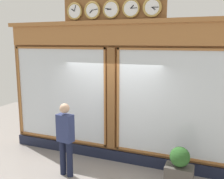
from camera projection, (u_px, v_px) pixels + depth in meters
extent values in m
cube|color=brown|center=(114.00, 94.00, 6.60)|extent=(5.95, 0.30, 3.42)
cube|color=#191E33|center=(112.00, 155.00, 6.73)|extent=(5.95, 0.08, 0.28)
cube|color=#A56936|center=(111.00, 35.00, 6.16)|extent=(5.83, 0.08, 0.49)
cube|color=#A56936|center=(112.00, 22.00, 6.12)|extent=(6.07, 0.20, 0.10)
cube|color=silver|center=(173.00, 105.00, 5.90)|extent=(2.63, 0.02, 2.43)
cube|color=#A56936|center=(176.00, 49.00, 5.66)|extent=(2.73, 0.04, 0.05)
cube|color=#A56936|center=(171.00, 156.00, 6.11)|extent=(2.73, 0.04, 0.05)
cube|color=#A56936|center=(118.00, 100.00, 6.38)|extent=(0.05, 0.04, 2.53)
cube|color=silver|center=(60.00, 94.00, 7.02)|extent=(2.63, 0.02, 2.43)
cube|color=#A56936|center=(58.00, 48.00, 6.78)|extent=(2.73, 0.04, 0.05)
cube|color=#A56936|center=(61.00, 138.00, 7.23)|extent=(2.73, 0.04, 0.05)
cube|color=#A56936|center=(20.00, 91.00, 7.50)|extent=(0.05, 0.04, 2.53)
cube|color=#A56936|center=(105.00, 99.00, 6.51)|extent=(0.05, 0.04, 2.53)
cube|color=brown|center=(112.00, 99.00, 6.45)|extent=(0.20, 0.10, 2.53)
cube|color=brown|center=(112.00, 10.00, 6.11)|extent=(2.55, 0.06, 0.61)
cylinder|color=white|center=(152.00, 7.00, 5.67)|extent=(0.34, 0.02, 0.34)
torus|color=#B79347|center=(152.00, 7.00, 5.67)|extent=(0.43, 0.05, 0.43)
cube|color=black|center=(154.00, 9.00, 5.65)|extent=(0.09, 0.01, 0.07)
cube|color=black|center=(155.00, 7.00, 5.63)|extent=(0.15, 0.01, 0.02)
sphere|color=black|center=(152.00, 7.00, 5.66)|extent=(0.02, 0.02, 0.02)
cylinder|color=white|center=(131.00, 8.00, 5.85)|extent=(0.34, 0.02, 0.34)
torus|color=#B79347|center=(131.00, 8.00, 5.85)|extent=(0.41, 0.04, 0.41)
cube|color=black|center=(132.00, 7.00, 5.82)|extent=(0.08, 0.01, 0.08)
cube|color=black|center=(134.00, 8.00, 5.81)|extent=(0.15, 0.01, 0.02)
sphere|color=black|center=(131.00, 8.00, 5.84)|extent=(0.02, 0.02, 0.02)
cylinder|color=white|center=(111.00, 9.00, 6.03)|extent=(0.34, 0.02, 0.34)
torus|color=#B79347|center=(111.00, 9.00, 6.03)|extent=(0.41, 0.04, 0.41)
cube|color=black|center=(109.00, 9.00, 6.04)|extent=(0.09, 0.01, 0.02)
cube|color=black|center=(108.00, 9.00, 6.04)|extent=(0.15, 0.01, 0.04)
sphere|color=black|center=(111.00, 9.00, 6.02)|extent=(0.02, 0.02, 0.02)
cylinder|color=white|center=(92.00, 10.00, 6.21)|extent=(0.34, 0.02, 0.34)
torus|color=#B79347|center=(92.00, 10.00, 6.21)|extent=(0.42, 0.05, 0.42)
cube|color=black|center=(91.00, 12.00, 6.22)|extent=(0.08, 0.01, 0.08)
cube|color=black|center=(95.00, 10.00, 6.17)|extent=(0.15, 0.01, 0.03)
sphere|color=black|center=(92.00, 10.00, 6.20)|extent=(0.02, 0.02, 0.02)
cylinder|color=white|center=(75.00, 11.00, 6.39)|extent=(0.34, 0.02, 0.34)
torus|color=#B79347|center=(74.00, 11.00, 6.39)|extent=(0.42, 0.04, 0.42)
cube|color=black|center=(73.00, 10.00, 6.39)|extent=(0.09, 0.01, 0.07)
cube|color=black|center=(75.00, 8.00, 6.36)|extent=(0.06, 0.01, 0.14)
sphere|color=black|center=(74.00, 11.00, 6.38)|extent=(0.02, 0.02, 0.02)
cylinder|color=#191E38|center=(63.00, 157.00, 5.97)|extent=(0.14, 0.14, 0.82)
cylinder|color=#191E38|center=(70.00, 159.00, 5.87)|extent=(0.14, 0.14, 0.82)
cube|color=navy|center=(65.00, 128.00, 5.79)|extent=(0.39, 0.27, 0.62)
sphere|color=tan|center=(65.00, 108.00, 5.71)|extent=(0.22, 0.22, 0.22)
cube|color=#4C4742|center=(179.00, 179.00, 5.27)|extent=(0.56, 0.36, 0.56)
sphere|color=#285623|center=(180.00, 157.00, 5.19)|extent=(0.40, 0.40, 0.40)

